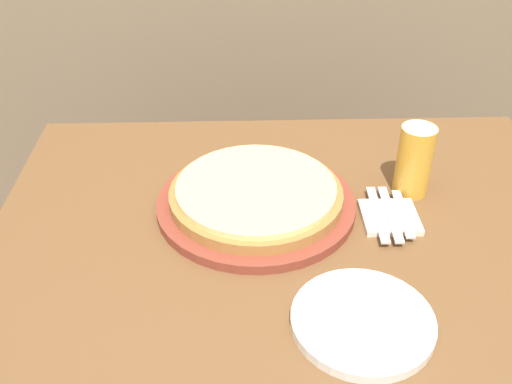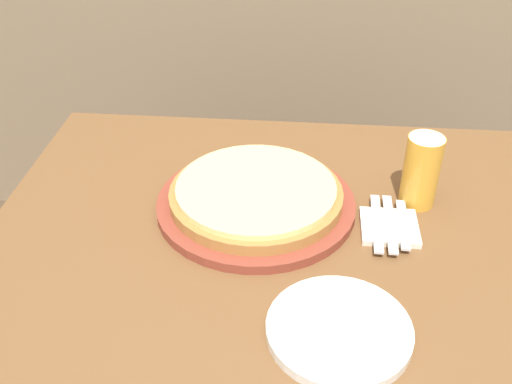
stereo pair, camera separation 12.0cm
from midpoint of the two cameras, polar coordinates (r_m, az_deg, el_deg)
name	(u,v)px [view 1 (the left image)]	position (r m, az deg, el deg)	size (l,w,h in m)	color
dining_table	(289,346)	(1.42, 0.65, -14.58)	(1.19, 0.87, 0.72)	brown
pizza_on_board	(256,198)	(1.20, -2.84, -0.67)	(0.40, 0.40, 0.06)	brown
beer_glass	(415,158)	(1.25, 12.27, 3.12)	(0.07, 0.07, 0.15)	gold
dinner_plate	(363,321)	(0.98, 6.63, -12.29)	(0.23, 0.23, 0.02)	silver
napkin_stack	(390,217)	(1.20, 9.87, -2.47)	(0.11, 0.11, 0.01)	silver
fork	(378,214)	(1.19, 8.73, -2.17)	(0.02, 0.18, 0.00)	silver
dinner_knife	(390,214)	(1.20, 9.91, -2.14)	(0.02, 0.18, 0.00)	silver
spoon	(403,213)	(1.20, 11.08, -2.11)	(0.02, 0.16, 0.00)	silver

